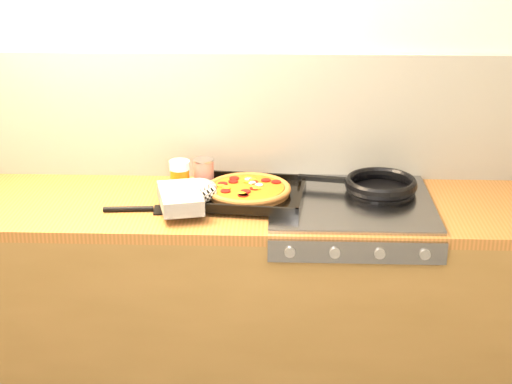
{
  "coord_description": "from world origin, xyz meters",
  "views": [
    {
      "loc": [
        0.2,
        -1.6,
        1.98
      ],
      "look_at": [
        0.1,
        1.08,
        0.95
      ],
      "focal_mm": 55.0,
      "sensor_mm": 36.0,
      "label": 1
    }
  ],
  "objects_px": {
    "tomato_can": "(204,173)",
    "frying_pan": "(379,186)",
    "pizza_on_tray": "(230,192)",
    "juice_glass": "(180,177)"
  },
  "relations": [
    {
      "from": "frying_pan",
      "to": "juice_glass",
      "type": "height_order",
      "value": "juice_glass"
    },
    {
      "from": "tomato_can",
      "to": "juice_glass",
      "type": "bearing_deg",
      "value": -141.17
    },
    {
      "from": "juice_glass",
      "to": "tomato_can",
      "type": "bearing_deg",
      "value": 38.83
    },
    {
      "from": "tomato_can",
      "to": "frying_pan",
      "type": "bearing_deg",
      "value": -5.36
    },
    {
      "from": "tomato_can",
      "to": "juice_glass",
      "type": "distance_m",
      "value": 0.11
    },
    {
      "from": "pizza_on_tray",
      "to": "frying_pan",
      "type": "bearing_deg",
      "value": 10.12
    },
    {
      "from": "pizza_on_tray",
      "to": "juice_glass",
      "type": "height_order",
      "value": "juice_glass"
    },
    {
      "from": "pizza_on_tray",
      "to": "frying_pan",
      "type": "distance_m",
      "value": 0.57
    },
    {
      "from": "frying_pan",
      "to": "juice_glass",
      "type": "bearing_deg",
      "value": -179.67
    },
    {
      "from": "frying_pan",
      "to": "tomato_can",
      "type": "xyz_separation_m",
      "value": [
        -0.67,
        0.06,
        0.02
      ]
    }
  ]
}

